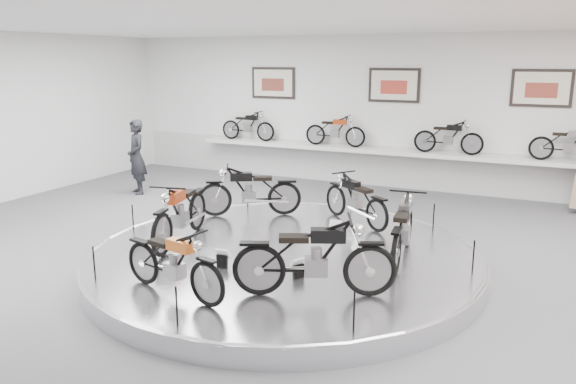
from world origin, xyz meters
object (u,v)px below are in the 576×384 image
at_px(bike_c, 250,191).
at_px(bike_d, 180,212).
at_px(shelf, 389,152).
at_px(visitor, 137,157).
at_px(display_platform, 284,259).
at_px(bike_f, 314,257).
at_px(bike_e, 173,262).
at_px(bike_b, 356,199).
at_px(bike_a, 403,228).

xyz_separation_m(bike_c, bike_d, (-0.25, -1.97, 0.03)).
bearing_deg(shelf, visitor, -150.43).
xyz_separation_m(display_platform, shelf, (0.00, 6.40, 0.85)).
bearing_deg(bike_d, bike_f, 57.21).
distance_m(shelf, bike_c, 5.01).
bearing_deg(bike_c, visitor, -50.52).
bearing_deg(bike_f, bike_e, -179.84).
relative_size(display_platform, bike_e, 4.09).
distance_m(bike_f, visitor, 8.23).
relative_size(bike_b, bike_c, 0.92).
distance_m(bike_a, bike_e, 3.57).
relative_size(bike_f, visitor, 0.97).
bearing_deg(bike_d, bike_a, 90.04).
xyz_separation_m(shelf, bike_f, (1.14, -7.86, -0.16)).
height_order(display_platform, bike_d, bike_d).
xyz_separation_m(bike_b, bike_d, (-2.34, -2.34, 0.07)).
bearing_deg(visitor, bike_d, -8.52).
bearing_deg(bike_a, display_platform, 96.71).
xyz_separation_m(bike_a, bike_e, (-2.41, -2.64, -0.05)).
bearing_deg(display_platform, bike_c, 133.04).
bearing_deg(bike_c, bike_b, 160.18).
height_order(shelf, bike_d, bike_d).
bearing_deg(bike_b, display_platform, 108.59).
bearing_deg(bike_c, bike_e, 74.37).
height_order(bike_a, bike_c, bike_c).
height_order(bike_d, bike_e, bike_d).
relative_size(bike_b, visitor, 0.85).
bearing_deg(bike_b, bike_c, 44.24).
xyz_separation_m(shelf, visitor, (-5.65, -3.21, -0.05)).
height_order(bike_c, visitor, visitor).
relative_size(bike_a, bike_e, 1.10).
xyz_separation_m(bike_d, bike_e, (1.22, -1.87, -0.08)).
xyz_separation_m(display_platform, bike_e, (-0.56, -2.21, 0.61)).
bearing_deg(visitor, bike_f, -0.53).
xyz_separation_m(display_platform, bike_d, (-1.78, -0.34, 0.69)).
relative_size(bike_a, bike_b, 1.07).
bearing_deg(display_platform, bike_e, -104.12).
bearing_deg(visitor, bike_a, 13.61).
relative_size(shelf, bike_a, 6.39).
relative_size(bike_a, bike_f, 0.94).
bearing_deg(bike_f, shelf, 74.48).
bearing_deg(bike_c, bike_a, 130.52).
bearing_deg(shelf, bike_a, -72.78).
distance_m(display_platform, bike_c, 2.33).
xyz_separation_m(display_platform, visitor, (-5.65, 3.19, 0.80)).
bearing_deg(bike_f, bike_b, 75.73).
height_order(bike_a, bike_f, bike_f).
distance_m(shelf, visitor, 6.50).
height_order(display_platform, visitor, visitor).
distance_m(bike_d, visitor, 5.24).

